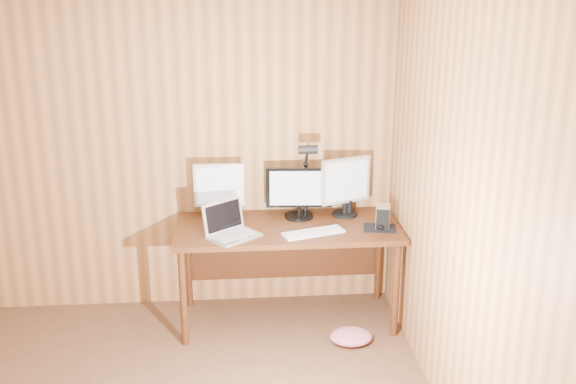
{
  "coord_description": "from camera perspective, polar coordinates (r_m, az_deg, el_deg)",
  "views": [
    {
      "loc": [
        0.56,
        -2.86,
        2.47
      ],
      "look_at": [
        0.93,
        1.58,
        1.02
      ],
      "focal_mm": 42.0,
      "sensor_mm": 36.0,
      "label": 1
    }
  ],
  "objects": [
    {
      "name": "hard_drive",
      "position": [
        4.83,
        8.04,
        -2.06
      ],
      "size": [
        0.13,
        0.16,
        0.15
      ],
      "rotation": [
        0.0,
        0.0,
        -0.24
      ],
      "color": "silver",
      "rests_on": "desk"
    },
    {
      "name": "monitor_left",
      "position": [
        4.92,
        -5.85,
        0.22
      ],
      "size": [
        0.37,
        0.17,
        0.41
      ],
      "rotation": [
        0.0,
        0.0,
        -0.02
      ],
      "color": "black",
      "rests_on": "desk"
    },
    {
      "name": "desk_lamp",
      "position": [
        4.9,
        1.61,
        1.99
      ],
      "size": [
        0.14,
        0.2,
        0.6
      ],
      "rotation": [
        0.0,
        0.0,
        0.29
      ],
      "color": "black",
      "rests_on": "desk"
    },
    {
      "name": "room_shell",
      "position": [
        3.16,
        -14.66,
        -5.29
      ],
      "size": [
        4.0,
        4.0,
        4.0
      ],
      "color": "brown",
      "rests_on": "ground"
    },
    {
      "name": "phone",
      "position": [
        4.72,
        2.9,
        -3.3
      ],
      "size": [
        0.06,
        0.1,
        0.01
      ],
      "rotation": [
        0.0,
        0.0,
        -0.17
      ],
      "color": "silver",
      "rests_on": "desk"
    },
    {
      "name": "fabric_pile",
      "position": [
        4.84,
        5.35,
        -12.09
      ],
      "size": [
        0.34,
        0.3,
        0.09
      ],
      "primitive_type": null,
      "rotation": [
        0.0,
        0.0,
        -0.2
      ],
      "color": "#C55F72",
      "rests_on": "floor"
    },
    {
      "name": "mouse",
      "position": [
        4.81,
        7.78,
        -2.81
      ],
      "size": [
        0.08,
        0.12,
        0.04
      ],
      "primitive_type": "ellipsoid",
      "rotation": [
        0.0,
        0.0,
        0.05
      ],
      "color": "black",
      "rests_on": "mousepad"
    },
    {
      "name": "monitor_right",
      "position": [
        4.97,
        4.89,
        0.6
      ],
      "size": [
        0.38,
        0.19,
        0.44
      ],
      "rotation": [
        0.0,
        0.0,
        0.36
      ],
      "color": "black",
      "rests_on": "desk"
    },
    {
      "name": "desk",
      "position": [
        4.93,
        -0.12,
        -3.89
      ],
      "size": [
        1.6,
        0.7,
        0.75
      ],
      "color": "#45210E",
      "rests_on": "floor"
    },
    {
      "name": "speaker",
      "position": [
        5.05,
        5.2,
        -1.29
      ],
      "size": [
        0.05,
        0.05,
        0.11
      ],
      "primitive_type": "cylinder",
      "color": "black",
      "rests_on": "desk"
    },
    {
      "name": "keyboard",
      "position": [
        4.67,
        2.17,
        -3.44
      ],
      "size": [
        0.45,
        0.26,
        0.02
      ],
      "rotation": [
        0.0,
        0.0,
        0.31
      ],
      "color": "silver",
      "rests_on": "desk"
    },
    {
      "name": "laptop",
      "position": [
        4.64,
        -4.99,
        -3.03
      ],
      "size": [
        0.42,
        0.4,
        0.24
      ],
      "rotation": [
        0.0,
        0.0,
        0.67
      ],
      "color": "silver",
      "rests_on": "desk"
    },
    {
      "name": "monitor_center",
      "position": [
        4.92,
        0.94,
        -0.02
      ],
      "size": [
        0.49,
        0.21,
        0.38
      ],
      "rotation": [
        0.0,
        0.0,
        -0.07
      ],
      "color": "black",
      "rests_on": "desk"
    },
    {
      "name": "mousepad",
      "position": [
        4.81,
        7.77,
        -3.05
      ],
      "size": [
        0.26,
        0.22,
        0.0
      ],
      "primitive_type": "cube",
      "rotation": [
        0.0,
        0.0,
        -0.19
      ],
      "color": "black",
      "rests_on": "desk"
    }
  ]
}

